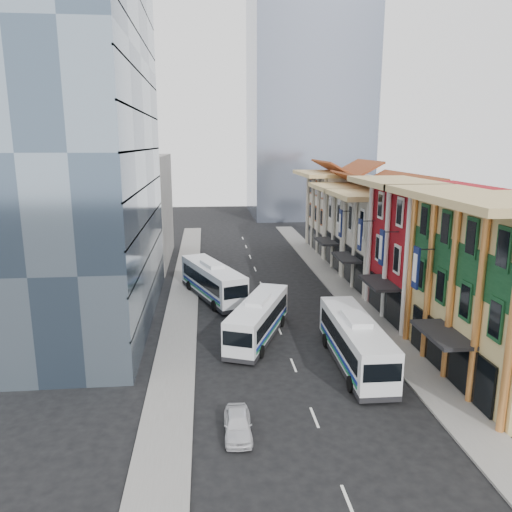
{
  "coord_description": "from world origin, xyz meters",
  "views": [
    {
      "loc": [
        -6.0,
        -24.67,
        15.58
      ],
      "look_at": [
        -1.24,
        22.51,
        4.78
      ],
      "focal_mm": 35.0,
      "sensor_mm": 36.0,
      "label": 1
    }
  ],
  "objects": [
    {
      "name": "office_tower",
      "position": [
        -17.0,
        19.0,
        15.0
      ],
      "size": [
        12.0,
        26.0,
        30.0
      ],
      "primitive_type": "cube",
      "color": "#44566C",
      "rests_on": "ground"
    },
    {
      "name": "shophouse_tan",
      "position": [
        14.0,
        5.0,
        6.0
      ],
      "size": [
        8.0,
        14.0,
        12.0
      ],
      "primitive_type": "cube",
      "color": "tan",
      "rests_on": "ground"
    },
    {
      "name": "ground",
      "position": [
        0.0,
        0.0,
        0.0
      ],
      "size": [
        200.0,
        200.0,
        0.0
      ],
      "primitive_type": "plane",
      "color": "black",
      "rests_on": "ground"
    },
    {
      "name": "sedan_left",
      "position": [
        -4.54,
        -0.29,
        0.63
      ],
      "size": [
        1.58,
        3.76,
        1.27
      ],
      "primitive_type": "imported",
      "rotation": [
        0.0,
        0.0,
        -0.02
      ],
      "color": "silver",
      "rests_on": "ground"
    },
    {
      "name": "bus_left_far",
      "position": [
        -5.5,
        24.46,
        1.9
      ],
      "size": [
        6.74,
        12.1,
        3.81
      ],
      "primitive_type": null,
      "rotation": [
        0.0,
        0.0,
        0.36
      ],
      "color": "white",
      "rests_on": "ground"
    },
    {
      "name": "shophouse_red",
      "position": [
        14.0,
        17.0,
        6.0
      ],
      "size": [
        8.0,
        10.0,
        12.0
      ],
      "primitive_type": "cube",
      "color": "maroon",
      "rests_on": "ground"
    },
    {
      "name": "sidewalk_left",
      "position": [
        -8.5,
        22.0,
        0.07
      ],
      "size": [
        3.0,
        90.0,
        0.15
      ],
      "primitive_type": "cube",
      "color": "slate",
      "rests_on": "ground"
    },
    {
      "name": "shophouse_cream_near",
      "position": [
        14.0,
        26.5,
        5.0
      ],
      "size": [
        8.0,
        9.0,
        10.0
      ],
      "primitive_type": "cube",
      "color": "beige",
      "rests_on": "ground"
    },
    {
      "name": "shophouse_cream_mid",
      "position": [
        14.0,
        35.5,
        5.0
      ],
      "size": [
        8.0,
        9.0,
        10.0
      ],
      "primitive_type": "cube",
      "color": "beige",
      "rests_on": "ground"
    },
    {
      "name": "shophouse_cream_far",
      "position": [
        14.0,
        46.0,
        5.5
      ],
      "size": [
        8.0,
        12.0,
        11.0
      ],
      "primitive_type": "cube",
      "color": "beige",
      "rests_on": "ground"
    },
    {
      "name": "bus_left_near",
      "position": [
        -2.0,
        13.23,
        1.74
      ],
      "size": [
        6.39,
        11.01,
        3.48
      ],
      "primitive_type": null,
      "rotation": [
        0.0,
        0.0,
        -0.38
      ],
      "color": "white",
      "rests_on": "ground"
    },
    {
      "name": "office_block_far",
      "position": [
        -16.0,
        42.0,
        7.0
      ],
      "size": [
        10.0,
        18.0,
        14.0
      ],
      "primitive_type": "cube",
      "color": "gray",
      "rests_on": "ground"
    },
    {
      "name": "sidewalk_right",
      "position": [
        8.5,
        22.0,
        0.07
      ],
      "size": [
        3.0,
        90.0,
        0.15
      ],
      "primitive_type": "cube",
      "color": "slate",
      "rests_on": "ground"
    },
    {
      "name": "bus_right",
      "position": [
        4.33,
        7.58,
        1.86
      ],
      "size": [
        2.9,
        11.66,
        3.73
      ],
      "primitive_type": null,
      "rotation": [
        0.0,
        0.0,
        -0.02
      ],
      "color": "white",
      "rests_on": "ground"
    }
  ]
}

